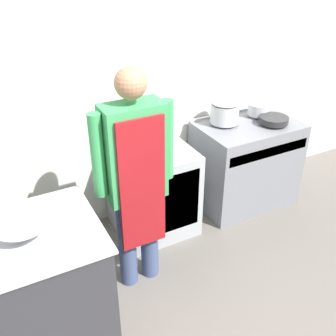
{
  "coord_description": "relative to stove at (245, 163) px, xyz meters",
  "views": [
    {
      "loc": [
        -1.14,
        -1.12,
        2.4
      ],
      "look_at": [
        0.02,
        1.08,
        0.96
      ],
      "focal_mm": 42.0,
      "sensor_mm": 36.0,
      "label": 1
    }
  ],
  "objects": [
    {
      "name": "fridge_unit",
      "position": [
        -1.04,
        0.02,
        -0.03
      ],
      "size": [
        0.69,
        0.66,
        0.82
      ],
      "color": "#93999E",
      "rests_on": "ground_plane"
    },
    {
      "name": "wall_back",
      "position": [
        -1.18,
        0.4,
        0.91
      ],
      "size": [
        8.0,
        0.05,
        2.7
      ],
      "color": "silver",
      "rests_on": "ground_plane"
    },
    {
      "name": "stove",
      "position": [
        0.0,
        0.0,
        0.0
      ],
      "size": [
        0.98,
        0.65,
        0.89
      ],
      "color": "slate",
      "rests_on": "ground_plane"
    },
    {
      "name": "person_cook",
      "position": [
        -1.42,
        -0.52,
        0.55
      ],
      "size": [
        0.6,
        0.24,
        1.74
      ],
      "color": "#38476B",
      "rests_on": "ground_plane"
    },
    {
      "name": "saute_pan",
      "position": [
        0.2,
        -0.11,
        0.48
      ],
      "size": [
        0.28,
        0.28,
        0.06
      ],
      "color": "#262628",
      "rests_on": "stove"
    },
    {
      "name": "mixing_bowl",
      "position": [
        -2.23,
        -0.74,
        0.51
      ],
      "size": [
        0.31,
        0.31,
        0.09
      ],
      "color": "#B2B5BC",
      "rests_on": "prep_counter"
    },
    {
      "name": "stock_pot",
      "position": [
        -0.22,
        0.11,
        0.57
      ],
      "size": [
        0.27,
        0.27,
        0.22
      ],
      "color": "#B2B5BC",
      "rests_on": "stove"
    },
    {
      "name": "sauce_pot",
      "position": [
        0.2,
        0.11,
        0.51
      ],
      "size": [
        0.22,
        0.22,
        0.12
      ],
      "color": "#B2B5BC",
      "rests_on": "stove"
    },
    {
      "name": "prep_counter",
      "position": [
        -2.32,
        -0.73,
        0.01
      ],
      "size": [
        1.06,
        0.77,
        0.9
      ],
      "color": "#2D2D33",
      "rests_on": "ground_plane"
    }
  ]
}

